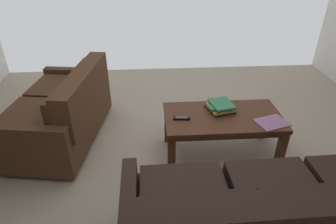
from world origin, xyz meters
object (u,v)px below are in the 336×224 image
at_px(sofa_main, 282,224).
at_px(loveseat_near, 63,111).
at_px(tv_remote, 182,118).
at_px(coffee_table, 223,122).
at_px(book_stack, 220,106).
at_px(loose_magazine, 272,122).

xyz_separation_m(sofa_main, loveseat_near, (1.75, -1.57, -0.03)).
bearing_deg(tv_remote, coffee_table, -174.96).
distance_m(sofa_main, coffee_table, 1.19).
xyz_separation_m(loveseat_near, coffee_table, (-1.63, 0.38, 0.04)).
bearing_deg(coffee_table, sofa_main, 95.45).
bearing_deg(book_stack, loveseat_near, -9.17).
xyz_separation_m(loveseat_near, book_stack, (-1.63, 0.26, 0.15)).
height_order(book_stack, loose_magazine, book_stack).
xyz_separation_m(coffee_table, tv_remote, (0.41, 0.04, 0.08)).
bearing_deg(coffee_table, loveseat_near, -12.97).
height_order(sofa_main, tv_remote, sofa_main).
bearing_deg(book_stack, sofa_main, 95.27).
distance_m(coffee_table, book_stack, 0.16).
distance_m(coffee_table, loose_magazine, 0.46).
relative_size(tv_remote, loose_magazine, 0.58).
distance_m(sofa_main, tv_remote, 1.27).
bearing_deg(book_stack, coffee_table, 93.30).
bearing_deg(loveseat_near, book_stack, 170.83).
xyz_separation_m(book_stack, tv_remote, (0.40, 0.15, -0.03)).
bearing_deg(loose_magazine, coffee_table, -127.21).
bearing_deg(tv_remote, sofa_main, 114.41).
bearing_deg(loose_magazine, sofa_main, -33.74).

